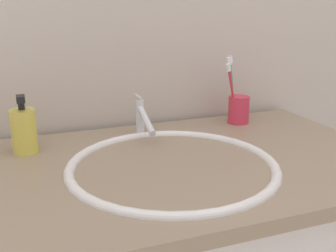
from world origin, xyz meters
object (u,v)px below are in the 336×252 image
faucet (142,118)px  toothbrush_cup (239,110)px  toothbrush_purple (232,86)px  toothbrush_green (232,84)px  soap_dispenser (24,130)px  toothbrush_red (232,90)px

faucet → toothbrush_cup: size_ratio=1.81×
toothbrush_cup → toothbrush_purple: bearing=-174.2°
faucet → toothbrush_green: toothbrush_green is taller
toothbrush_cup → soap_dispenser: bearing=-175.9°
toothbrush_red → soap_dispenser: bearing=-176.5°
toothbrush_purple → soap_dispenser: toothbrush_purple is taller
toothbrush_cup → toothbrush_purple: toothbrush_purple is taller
toothbrush_purple → soap_dispenser: bearing=-176.0°
toothbrush_red → toothbrush_green: (0.02, 0.04, 0.01)m
toothbrush_purple → toothbrush_red: 0.01m
toothbrush_green → toothbrush_red: bearing=-118.8°
toothbrush_red → soap_dispenser: size_ratio=1.25×
toothbrush_cup → toothbrush_purple: size_ratio=0.42×
toothbrush_cup → toothbrush_red: size_ratio=0.45×
toothbrush_cup → toothbrush_red: 0.08m
toothbrush_cup → toothbrush_red: toothbrush_red is taller
toothbrush_red → toothbrush_green: 0.05m
toothbrush_red → toothbrush_purple: bearing=67.8°
toothbrush_purple → soap_dispenser: size_ratio=1.36×
toothbrush_red → toothbrush_cup: bearing=15.3°
toothbrush_purple → toothbrush_cup: bearing=5.8°
toothbrush_cup → soap_dispenser: 0.64m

